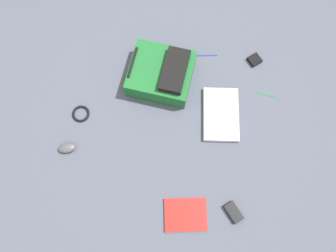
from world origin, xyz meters
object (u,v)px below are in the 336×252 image
object	(u,v)px
book_comic	(186,215)
earbud_pouch	(255,60)
computer_mouse	(67,148)
pen_black	(267,94)
laptop	(221,114)
cable_coil	(81,114)
power_brick	(234,212)
pen_blue	(207,55)
backpack	(162,74)

from	to	relation	value
book_comic	earbud_pouch	distance (m)	1.08
computer_mouse	pen_black	size ratio (longest dim) A/B	0.80
computer_mouse	pen_black	xyz separation A→B (m)	(0.47, -1.20, -0.02)
laptop	earbud_pouch	xyz separation A→B (m)	(0.40, -0.20, -0.00)
book_comic	computer_mouse	distance (m)	0.81
book_comic	cable_coil	size ratio (longest dim) A/B	2.40
laptop	cable_coil	size ratio (longest dim) A/B	3.31
computer_mouse	power_brick	bearing A→B (deg)	-121.15
book_comic	pen_black	size ratio (longest dim) A/B	1.95
pen_black	pen_blue	size ratio (longest dim) A/B	0.95
computer_mouse	earbud_pouch	xyz separation A→B (m)	(0.70, -1.12, -0.01)
power_brick	pen_blue	world-z (taller)	power_brick
power_brick	pen_blue	distance (m)	1.01
laptop	power_brick	xyz separation A→B (m)	(-0.58, -0.10, -0.00)
pen_black	earbud_pouch	size ratio (longest dim) A/B	1.83
book_comic	earbud_pouch	bearing A→B (deg)	-20.02
book_comic	computer_mouse	size ratio (longest dim) A/B	2.43
power_brick	laptop	bearing A→B (deg)	9.93
pen_black	pen_blue	distance (m)	0.47
power_brick	pen_black	world-z (taller)	power_brick
backpack	laptop	bearing A→B (deg)	-118.62
book_comic	laptop	bearing A→B (deg)	-15.28
earbud_pouch	computer_mouse	bearing A→B (deg)	122.13
laptop	computer_mouse	size ratio (longest dim) A/B	3.34
computer_mouse	cable_coil	size ratio (longest dim) A/B	0.99
power_brick	earbud_pouch	world-z (taller)	power_brick
laptop	earbud_pouch	world-z (taller)	laptop
book_comic	cable_coil	xyz separation A→B (m)	(0.54, 0.70, -0.00)
backpack	book_comic	xyz separation A→B (m)	(-0.83, -0.22, -0.07)
cable_coil	backpack	bearing A→B (deg)	-59.07
power_brick	pen_black	bearing A→B (deg)	-13.82
book_comic	power_brick	world-z (taller)	power_brick
book_comic	backpack	bearing A→B (deg)	14.78
cable_coil	power_brick	size ratio (longest dim) A/B	0.94
earbud_pouch	book_comic	bearing A→B (deg)	159.98
pen_black	earbud_pouch	bearing A→B (deg)	19.81
laptop	cable_coil	xyz separation A→B (m)	(-0.08, 0.87, -0.01)
cable_coil	pen_blue	bearing A→B (deg)	-57.50
computer_mouse	book_comic	bearing A→B (deg)	-128.94
earbud_pouch	backpack	bearing A→B (deg)	107.47
laptop	cable_coil	distance (m)	0.88
pen_blue	backpack	bearing A→B (deg)	125.12
pen_blue	earbud_pouch	xyz separation A→B (m)	(-0.01, -0.31, 0.01)
cable_coil	power_brick	distance (m)	1.10
laptop	cable_coil	world-z (taller)	laptop
backpack	earbud_pouch	world-z (taller)	backpack
book_comic	computer_mouse	bearing A→B (deg)	66.85
pen_blue	earbud_pouch	world-z (taller)	earbud_pouch
computer_mouse	cable_coil	xyz separation A→B (m)	(0.22, -0.04, -0.01)
cable_coil	earbud_pouch	world-z (taller)	earbud_pouch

